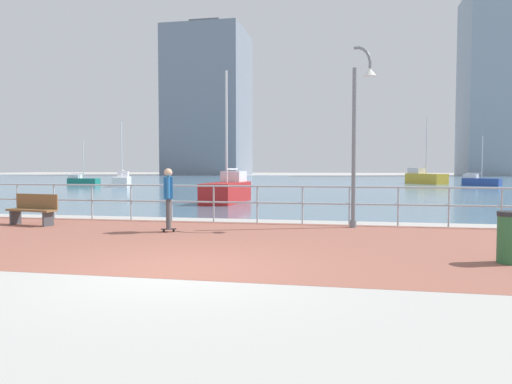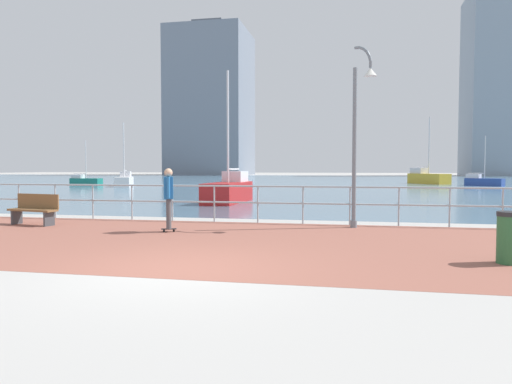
{
  "view_description": "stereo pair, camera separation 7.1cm",
  "coord_description": "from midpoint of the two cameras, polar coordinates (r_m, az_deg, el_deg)",
  "views": [
    {
      "loc": [
        2.78,
        -7.48,
        1.71
      ],
      "look_at": [
        0.5,
        4.13,
        1.1
      ],
      "focal_mm": 33.28,
      "sensor_mm": 36.0,
      "label": 1
    },
    {
      "loc": [
        2.85,
        -7.46,
        1.71
      ],
      "look_at": [
        0.5,
        4.13,
        1.1
      ],
      "focal_mm": 33.28,
      "sensor_mm": 36.0,
      "label": 2
    }
  ],
  "objects": [
    {
      "name": "lamppost",
      "position": [
        13.69,
        12.1,
        7.56
      ],
      "size": [
        0.68,
        0.64,
        5.1
      ],
      "color": "slate",
      "rests_on": "ground"
    },
    {
      "name": "harbor_water",
      "position": [
        59.44,
        8.41,
        1.28
      ],
      "size": [
        180.0,
        88.0,
        0.0
      ],
      "primitive_type": "cube",
      "color": "slate",
      "rests_on": "ground"
    },
    {
      "name": "tower_slate",
      "position": [
        112.77,
        -5.76,
        10.58
      ],
      "size": [
        17.38,
        17.46,
        35.06
      ],
      "color": "slate",
      "rests_on": "ground"
    },
    {
      "name": "sailboat_navy",
      "position": [
        49.12,
        -20.15,
        1.27
      ],
      "size": [
        3.15,
        1.13,
        4.35
      ],
      "color": "#197266",
      "rests_on": "ground"
    },
    {
      "name": "skateboarder",
      "position": [
        12.75,
        -10.65,
        -0.23
      ],
      "size": [
        0.41,
        0.55,
        1.69
      ],
      "color": "black",
      "rests_on": "ground"
    },
    {
      "name": "sailboat_teal",
      "position": [
        23.44,
        -3.52,
        0.26
      ],
      "size": [
        1.51,
        4.59,
        6.41
      ],
      "color": "#B21E1E",
      "rests_on": "ground"
    },
    {
      "name": "ground",
      "position": [
        47.59,
        7.72,
        0.87
      ],
      "size": [
        220.0,
        220.0,
        0.0
      ],
      "primitive_type": "plane",
      "color": "#ADAAA5"
    },
    {
      "name": "brick_paving",
      "position": [
        11.07,
        -3.79,
        -5.93
      ],
      "size": [
        28.0,
        7.57,
        0.01
      ],
      "primitive_type": "cube",
      "color": "#935647",
      "rests_on": "ground"
    },
    {
      "name": "park_bench",
      "position": [
        15.59,
        -25.33,
        -1.86
      ],
      "size": [
        1.65,
        0.72,
        0.92
      ],
      "color": "brown",
      "rests_on": "ground"
    },
    {
      "name": "sailboat_yellow",
      "position": [
        44.04,
        -15.84,
        1.33
      ],
      "size": [
        2.6,
        4.24,
        5.7
      ],
      "color": "white",
      "rests_on": "ground"
    },
    {
      "name": "waterfront_railing",
      "position": [
        14.65,
        0.01,
        -0.61
      ],
      "size": [
        25.25,
        0.06,
        1.16
      ],
      "color": "#9EADB7",
      "rests_on": "ground"
    },
    {
      "name": "sailboat_blue",
      "position": [
        53.27,
        19.59,
        1.67
      ],
      "size": [
        3.91,
        5.07,
        7.01
      ],
      "color": "gold",
      "rests_on": "ground"
    },
    {
      "name": "sailboat_ivory",
      "position": [
        48.9,
        25.32,
        1.19
      ],
      "size": [
        3.31,
        2.72,
        4.65
      ],
      "color": "#284799",
      "rests_on": "ground"
    },
    {
      "name": "tower_brick",
      "position": [
        111.7,
        26.29,
        11.45
      ],
      "size": [
        10.56,
        13.24,
        39.23
      ],
      "color": "#8493A3",
      "rests_on": "ground"
    },
    {
      "name": "trash_bin",
      "position": [
        9.6,
        28.07,
        -4.83
      ],
      "size": [
        0.46,
        0.46,
        0.93
      ],
      "color": "#2D6638",
      "rests_on": "ground"
    }
  ]
}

